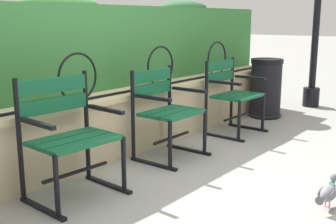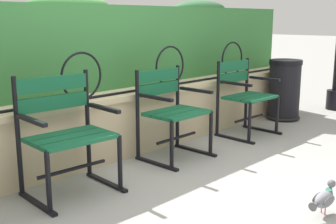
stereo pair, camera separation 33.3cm
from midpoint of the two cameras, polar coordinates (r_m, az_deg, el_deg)
name	(u,v)px [view 2 (the right image)]	position (r m, az deg, el deg)	size (l,w,h in m)	color
ground_plane	(182,180)	(3.59, 4.53, -9.01)	(60.00, 60.00, 0.00)	#9E9E99
stone_wall	(110,125)	(4.11, -5.38, -1.78)	(6.52, 0.41, 0.61)	#C6B289
iron_arch_fence	(87,79)	(3.78, -8.14, 4.28)	(6.00, 0.02, 0.42)	black
hedge_row	(78,44)	(4.31, -9.65, 8.81)	(6.39, 0.50, 0.96)	#387A3D
park_chair_centre_left	(65,131)	(3.28, -10.58, -2.54)	(0.66, 0.56, 0.90)	#145B38
park_chair_centre_right	(171,110)	(4.06, 2.73, 0.29)	(0.60, 0.52, 0.84)	#145B38
park_chair_rightmost	(244,95)	(4.97, 11.97, 2.25)	(0.60, 0.53, 0.84)	#145B38
pigeon_near_chairs	(324,199)	(3.20, 22.78, -10.59)	(0.29, 0.11, 0.22)	gray
trash_bin	(284,91)	(5.86, 16.67, 2.64)	(0.44, 0.44, 0.78)	black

